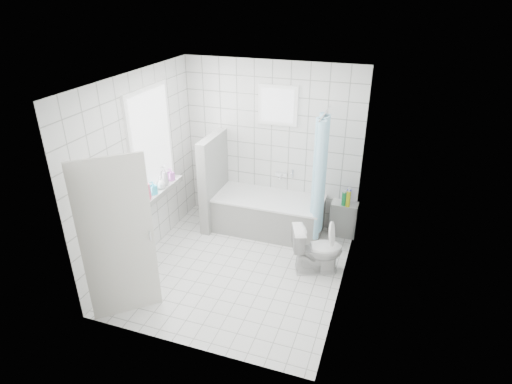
% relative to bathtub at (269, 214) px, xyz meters
% --- Properties ---
extents(ground, '(3.00, 3.00, 0.00)m').
position_rel_bathtub_xyz_m(ground, '(-0.09, -1.12, -0.29)').
color(ground, white).
rests_on(ground, ground).
extents(ceiling, '(3.00, 3.00, 0.00)m').
position_rel_bathtub_xyz_m(ceiling, '(-0.09, -1.12, 2.31)').
color(ceiling, white).
rests_on(ceiling, ground).
extents(wall_back, '(2.80, 0.02, 2.60)m').
position_rel_bathtub_xyz_m(wall_back, '(-0.09, 0.38, 1.01)').
color(wall_back, white).
rests_on(wall_back, ground).
extents(wall_front, '(2.80, 0.02, 2.60)m').
position_rel_bathtub_xyz_m(wall_front, '(-0.09, -2.62, 1.01)').
color(wall_front, white).
rests_on(wall_front, ground).
extents(wall_left, '(0.02, 3.00, 2.60)m').
position_rel_bathtub_xyz_m(wall_left, '(-1.49, -1.12, 1.01)').
color(wall_left, white).
rests_on(wall_left, ground).
extents(wall_right, '(0.02, 3.00, 2.60)m').
position_rel_bathtub_xyz_m(wall_right, '(1.31, -1.12, 1.01)').
color(wall_right, white).
rests_on(wall_right, ground).
extents(window_left, '(0.01, 0.90, 1.40)m').
position_rel_bathtub_xyz_m(window_left, '(-1.44, -0.82, 1.31)').
color(window_left, white).
rests_on(window_left, wall_left).
extents(window_back, '(0.50, 0.01, 0.50)m').
position_rel_bathtub_xyz_m(window_back, '(0.01, 0.33, 1.66)').
color(window_back, white).
rests_on(window_back, wall_back).
extents(window_sill, '(0.18, 1.02, 0.08)m').
position_rel_bathtub_xyz_m(window_sill, '(-1.40, -0.82, 0.57)').
color(window_sill, white).
rests_on(window_sill, wall_left).
extents(door, '(0.62, 0.57, 2.00)m').
position_rel_bathtub_xyz_m(door, '(-1.04, -2.33, 0.71)').
color(door, silver).
rests_on(door, ground).
extents(bathtub, '(1.68, 0.77, 0.58)m').
position_rel_bathtub_xyz_m(bathtub, '(0.00, 0.00, 0.00)').
color(bathtub, white).
rests_on(bathtub, ground).
extents(partition_wall, '(0.15, 0.85, 1.50)m').
position_rel_bathtub_xyz_m(partition_wall, '(-0.91, -0.05, 0.46)').
color(partition_wall, white).
rests_on(partition_wall, ground).
extents(tiled_ledge, '(0.40, 0.24, 0.55)m').
position_rel_bathtub_xyz_m(tiled_ledge, '(1.14, 0.25, -0.02)').
color(tiled_ledge, white).
rests_on(tiled_ledge, ground).
extents(toilet, '(0.77, 0.61, 0.69)m').
position_rel_bathtub_xyz_m(toilet, '(0.94, -0.81, 0.05)').
color(toilet, white).
rests_on(toilet, ground).
extents(curtain_rod, '(0.02, 0.80, 0.02)m').
position_rel_bathtub_xyz_m(curtain_rod, '(0.78, -0.02, 1.71)').
color(curtain_rod, silver).
rests_on(curtain_rod, wall_back).
extents(shower_curtain, '(0.14, 0.48, 1.78)m').
position_rel_bathtub_xyz_m(shower_curtain, '(0.78, -0.16, 0.81)').
color(shower_curtain, '#4EBBE5').
rests_on(shower_curtain, curtain_rod).
extents(tub_faucet, '(0.18, 0.06, 0.06)m').
position_rel_bathtub_xyz_m(tub_faucet, '(0.10, 0.33, 0.56)').
color(tub_faucet, silver).
rests_on(tub_faucet, wall_back).
extents(sill_bottles, '(0.19, 0.81, 0.32)m').
position_rel_bathtub_xyz_m(sill_bottles, '(-1.39, -0.90, 0.74)').
color(sill_bottles, '#BBBAC0').
rests_on(sill_bottles, window_sill).
extents(ledge_bottles, '(0.13, 0.18, 0.25)m').
position_rel_bathtub_xyz_m(ledge_bottles, '(1.17, 0.21, 0.37)').
color(ledge_bottles, yellow).
rests_on(ledge_bottles, tiled_ledge).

